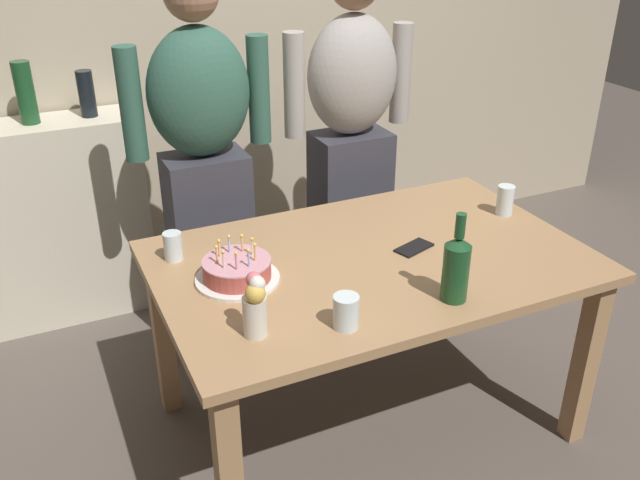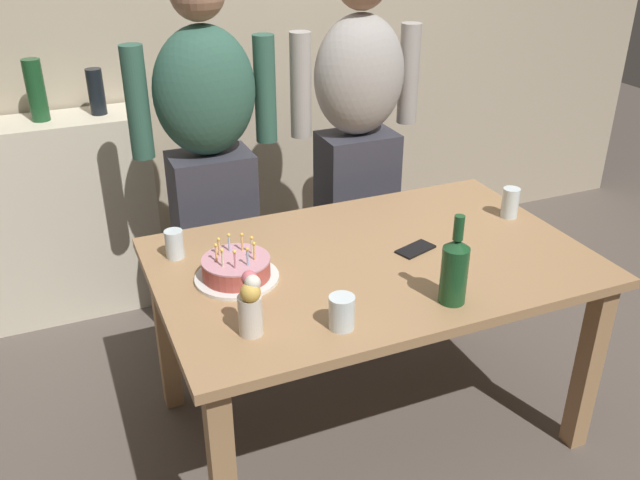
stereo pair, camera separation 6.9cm
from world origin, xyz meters
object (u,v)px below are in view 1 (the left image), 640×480
person_man_bearded (205,166)px  person_woman_cardigan (351,143)px  water_glass_far (173,246)px  birthday_cake (237,271)px  water_glass_near (346,312)px  wine_bottle (456,267)px  flower_vase (255,305)px  water_glass_side (505,200)px  cell_phone (414,248)px

person_man_bearded → person_woman_cardigan: same height
water_glass_far → person_man_bearded: size_ratio=0.06×
birthday_cake → water_glass_far: (-0.15, 0.23, 0.01)m
water_glass_near → birthday_cake: bearing=117.5°
water_glass_near → wine_bottle: 0.38m
water_glass_far → person_woman_cardigan: 1.07m
person_woman_cardigan → water_glass_far: bearing=27.6°
wine_bottle → person_woman_cardigan: size_ratio=0.18×
flower_vase → person_man_bearded: bearing=81.2°
wine_bottle → flower_vase: wine_bottle is taller
birthday_cake → water_glass_near: bearing=-62.5°
person_man_bearded → water_glass_near: bearing=94.7°
wine_bottle → person_man_bearded: 1.21m
flower_vase → wine_bottle: bearing=-6.8°
wine_bottle → flower_vase: size_ratio=1.49×
birthday_cake → water_glass_near: birthday_cake is taller
water_glass_side → cell_phone: 0.49m
flower_vase → cell_phone: bearing=20.9°
water_glass_far → wine_bottle: size_ratio=0.34×
wine_bottle → cell_phone: bearing=78.7°
birthday_cake → cell_phone: birthday_cake is taller
cell_phone → flower_vase: flower_vase is taller
wine_bottle → person_woman_cardigan: 1.14m
water_glass_near → person_woman_cardigan: (0.59, 1.11, 0.08)m
water_glass_near → person_woman_cardigan: 1.26m
water_glass_far → wine_bottle: (0.73, -0.62, 0.06)m
water_glass_side → water_glass_far: bearing=172.0°
water_glass_side → wine_bottle: 0.71m
cell_phone → person_man_bearded: size_ratio=0.09×
water_glass_near → water_glass_side: size_ratio=0.87×
water_glass_near → person_woman_cardigan: size_ratio=0.06×
person_man_bearded → flower_vase: bearing=81.2°
water_glass_near → wine_bottle: (0.38, -0.00, 0.06)m
flower_vase → person_woman_cardigan: person_woman_cardigan is taller
birthday_cake → person_woman_cardigan: size_ratio=0.17×
cell_phone → flower_vase: size_ratio=0.73×
wine_bottle → birthday_cake: bearing=145.8°
birthday_cake → person_man_bearded: 0.74m
birthday_cake → water_glass_side: birthday_cake is taller
water_glass_near → cell_phone: 0.56m
wine_bottle → person_man_bearded: (-0.47, 1.12, 0.02)m
water_glass_side → flower_vase: (-1.18, -0.37, 0.04)m
flower_vase → person_man_bearded: 1.06m
water_glass_near → flower_vase: size_ratio=0.52×
water_glass_near → water_glass_side: (0.92, 0.44, 0.01)m
cell_phone → person_man_bearded: 0.95m
birthday_cake → cell_phone: size_ratio=1.94×
birthday_cake → wine_bottle: 0.70m
water_glass_near → water_glass_side: water_glass_side is taller
person_woman_cardigan → birthday_cake: bearing=42.6°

